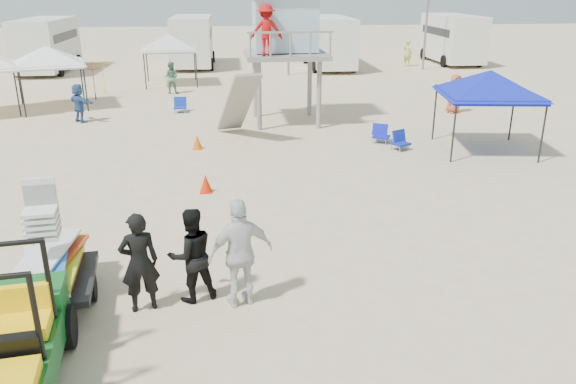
{
  "coord_description": "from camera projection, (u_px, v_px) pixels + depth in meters",
  "views": [
    {
      "loc": [
        -0.6,
        -7.64,
        5.28
      ],
      "look_at": [
        0.5,
        3.0,
        1.3
      ],
      "focal_mm": 35.0,
      "sensor_mm": 36.0,
      "label": 1
    }
  ],
  "objects": [
    {
      "name": "canopy_white_c",
      "position": [
        169.0,
        37.0,
        30.42
      ],
      "size": [
        3.08,
        3.08,
        3.12
      ],
      "color": "black",
      "rests_on": "ground"
    },
    {
      "name": "cone_far",
      "position": [
        197.0,
        142.0,
        19.0
      ],
      "size": [
        0.34,
        0.34,
        0.5
      ],
      "primitive_type": "cone",
      "color": "#E35B07",
      "rests_on": "ground"
    },
    {
      "name": "rv_mid_left",
      "position": [
        192.0,
        39.0,
        37.47
      ],
      "size": [
        2.65,
        6.5,
        3.25
      ],
      "color": "silver",
      "rests_on": "ground"
    },
    {
      "name": "ground",
      "position": [
        276.0,
        333.0,
        9.02
      ],
      "size": [
        140.0,
        140.0,
        0.0
      ],
      "primitive_type": "plane",
      "color": "beige",
      "rests_on": "ground"
    },
    {
      "name": "beach_chair_a",
      "position": [
        180.0,
        105.0,
        24.49
      ],
      "size": [
        0.55,
        0.58,
        0.64
      ],
      "color": "#0F31A3",
      "rests_on": "ground"
    },
    {
      "name": "beach_chair_c",
      "position": [
        380.0,
        133.0,
        19.82
      ],
      "size": [
        0.72,
        0.8,
        0.64
      ],
      "color": "#1019B7",
      "rests_on": "ground"
    },
    {
      "name": "man_left",
      "position": [
        139.0,
        262.0,
        9.4
      ],
      "size": [
        0.74,
        0.59,
        1.79
      ],
      "primitive_type": "imported",
      "rotation": [
        0.0,
        0.0,
        3.42
      ],
      "color": "black",
      "rests_on": "ground"
    },
    {
      "name": "lifeguard_tower",
      "position": [
        283.0,
        27.0,
        21.59
      ],
      "size": [
        3.18,
        3.18,
        5.0
      ],
      "color": "gray",
      "rests_on": "ground"
    },
    {
      "name": "canopy_white_a",
      "position": [
        46.0,
        49.0,
        24.53
      ],
      "size": [
        3.59,
        3.59,
        3.14
      ],
      "color": "black",
      "rests_on": "ground"
    },
    {
      "name": "man_mid",
      "position": [
        191.0,
        255.0,
        9.73
      ],
      "size": [
        1.02,
        0.91,
        1.72
      ],
      "primitive_type": "imported",
      "rotation": [
        0.0,
        0.0,
        3.51
      ],
      "color": "black",
      "rests_on": "ground"
    },
    {
      "name": "cone_near",
      "position": [
        206.0,
        183.0,
        15.05
      ],
      "size": [
        0.34,
        0.34,
        0.5
      ],
      "primitive_type": "cone",
      "color": "red",
      "rests_on": "ground"
    },
    {
      "name": "rv_far_left",
      "position": [
        46.0,
        43.0,
        35.21
      ],
      "size": [
        2.64,
        6.8,
        3.25
      ],
      "color": "silver",
      "rests_on": "ground"
    },
    {
      "name": "light_pole_left",
      "position": [
        288.0,
        7.0,
        33.09
      ],
      "size": [
        0.14,
        0.14,
        8.0
      ],
      "primitive_type": "cylinder",
      "color": "slate",
      "rests_on": "ground"
    },
    {
      "name": "man_right",
      "position": [
        241.0,
        253.0,
        9.54
      ],
      "size": [
        1.24,
        0.82,
        1.96
      ],
      "primitive_type": "imported",
      "rotation": [
        0.0,
        0.0,
        3.46
      ],
      "color": "silver",
      "rests_on": "ground"
    },
    {
      "name": "surf_trailer",
      "position": [
        52.0,
        262.0,
        9.56
      ],
      "size": [
        1.51,
        2.44,
        2.02
      ],
      "color": "black",
      "rests_on": "ground"
    },
    {
      "name": "rv_far_right",
      "position": [
        452.0,
        37.0,
        39.2
      ],
      "size": [
        2.64,
        6.6,
        3.25
      ],
      "color": "silver",
      "rests_on": "ground"
    },
    {
      "name": "light_pole_right",
      "position": [
        428.0,
        5.0,
        35.35
      ],
      "size": [
        0.14,
        0.14,
        8.0
      ],
      "primitive_type": "cylinder",
      "color": "slate",
      "rests_on": "ground"
    },
    {
      "name": "beach_chair_b",
      "position": [
        400.0,
        140.0,
        18.98
      ],
      "size": [
        0.71,
        0.8,
        0.64
      ],
      "color": "#0E249D",
      "rests_on": "ground"
    },
    {
      "name": "canopy_blue",
      "position": [
        491.0,
        75.0,
        18.06
      ],
      "size": [
        3.25,
        3.25,
        3.08
      ],
      "color": "black",
      "rests_on": "ground"
    },
    {
      "name": "umbrella_b",
      "position": [
        104.0,
        77.0,
        28.26
      ],
      "size": [
        2.47,
        2.49,
        1.71
      ],
      "primitive_type": "imported",
      "rotation": [
        0.0,
        0.0,
        0.41
      ],
      "color": "yellow",
      "rests_on": "ground"
    },
    {
      "name": "umbrella_a",
      "position": [
        94.0,
        81.0,
        26.72
      ],
      "size": [
        2.17,
        2.2,
        1.85
      ],
      "primitive_type": "imported",
      "rotation": [
        0.0,
        0.0,
        0.08
      ],
      "color": "#AD1B12",
      "rests_on": "ground"
    },
    {
      "name": "rv_mid_right",
      "position": [
        329.0,
        40.0,
        36.93
      ],
      "size": [
        2.64,
        7.0,
        3.25
      ],
      "color": "silver",
      "rests_on": "ground"
    },
    {
      "name": "distant_beachgoers",
      "position": [
        260.0,
        83.0,
        26.88
      ],
      "size": [
        19.15,
        15.72,
        1.76
      ],
      "color": "#B75434",
      "rests_on": "ground"
    }
  ]
}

